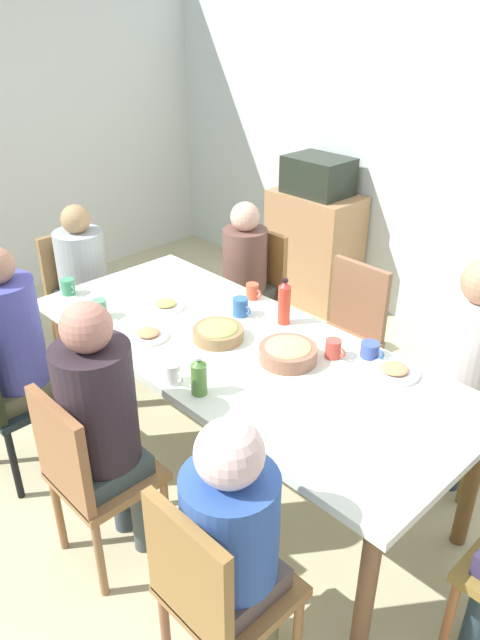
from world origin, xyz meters
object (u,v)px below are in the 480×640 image
(cup_5, at_px, (370,350))
(bowl_0, at_px, (288,352))
(person_2, at_px, (84,273))
(cup_4, at_px, (333,349))
(dining_table, at_px, (240,360))
(cup_6, at_px, (68,287))
(chair_2, at_px, (79,292))
(cup_0, at_px, (173,373))
(chair_6, at_px, (253,289))
(person_7, at_px, (101,415))
(person_4, at_px, (233,533))
(chair_0, at_px, (346,330))
(side_cabinet, at_px, (314,248))
(bottle_1, at_px, (199,376))
(plate_1, at_px, (166,305))
(bowl_1, at_px, (218,332))
(person_1, at_px, (469,353))
(chair_5, at_px, (5,393))
(chair_1, at_px, (470,384))
(chair_7, at_px, (89,472))
(bottle_0, at_px, (284,303))
(person_5, at_px, (14,345))
(plate_2, at_px, (394,371))
(cup_2, at_px, (253,291))
(plate_0, at_px, (148,335))
(cup_3, at_px, (100,309))
(microwave, at_px, (318,176))
(person_6, at_px, (243,270))
(cup_1, at_px, (241,307))

(cup_5, bearing_deg, bowl_0, -128.87)
(person_2, distance_m, cup_4, 1.84)
(dining_table, distance_m, cup_6, 1.14)
(chair_2, xyz_separation_m, cup_0, (1.56, -0.42, 0.29))
(chair_6, bearing_deg, person_7, -64.70)
(person_4, xyz_separation_m, person_7, (-0.78, -0.00, 0.05))
(chair_0, xyz_separation_m, side_cabinet, (-1.07, 0.98, -0.06))
(bottle_1, bearing_deg, chair_6, 126.61)
(plate_1, relative_size, bowl_1, 0.82)
(bowl_0, relative_size, bottle_1, 1.46)
(person_1, relative_size, chair_5, 1.35)
(cup_5, bearing_deg, chair_1, 58.66)
(dining_table, xyz_separation_m, cup_4, (0.36, 0.25, 0.11))
(chair_7, height_order, bottle_0, bottle_0)
(chair_0, distance_m, bottle_1, 1.31)
(chair_5, relative_size, bottle_0, 3.63)
(person_5, distance_m, person_7, 0.78)
(chair_2, bearing_deg, plate_2, 8.91)
(person_5, distance_m, cup_6, 0.58)
(person_4, xyz_separation_m, plate_2, (-0.14, 1.12, 0.06))
(person_2, xyz_separation_m, cup_2, (1.12, 0.42, 0.12))
(dining_table, relative_size, cup_0, 21.23)
(cup_5, distance_m, bottle_1, 0.84)
(cup_6, bearing_deg, cup_5, 23.21)
(bowl_0, bearing_deg, cup_5, 51.13)
(plate_1, relative_size, bowl_0, 0.76)
(plate_0, relative_size, cup_3, 1.83)
(dining_table, xyz_separation_m, microwave, (-1.07, 1.85, 0.36))
(person_1, distance_m, chair_6, 1.58)
(person_7, bearing_deg, cup_5, 67.43)
(person_1, bearing_deg, microwave, 149.91)
(bowl_0, xyz_separation_m, cup_3, (-0.97, -0.40, 0.00))
(dining_table, bearing_deg, plate_0, -145.81)
(person_6, bearing_deg, chair_6, 90.00)
(person_1, relative_size, cup_4, 10.94)
(dining_table, height_order, chair_1, chair_1)
(dining_table, distance_m, person_7, 0.78)
(cup_0, distance_m, bottle_0, 0.76)
(person_6, relative_size, plate_2, 4.95)
(person_7, height_order, bowl_1, person_7)
(chair_0, relative_size, chair_5, 1.00)
(chair_5, height_order, side_cabinet, same)
(bowl_1, bearing_deg, person_4, -39.66)
(cup_3, height_order, side_cabinet, side_cabinet)
(person_4, distance_m, bottle_0, 1.38)
(person_4, height_order, chair_6, person_4)
(plate_1, bearing_deg, bowl_1, -3.14)
(person_2, xyz_separation_m, plate_1, (0.87, 0.00, 0.09))
(bowl_1, distance_m, cup_3, 0.67)
(cup_1, xyz_separation_m, bottle_0, (0.22, 0.10, 0.07))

